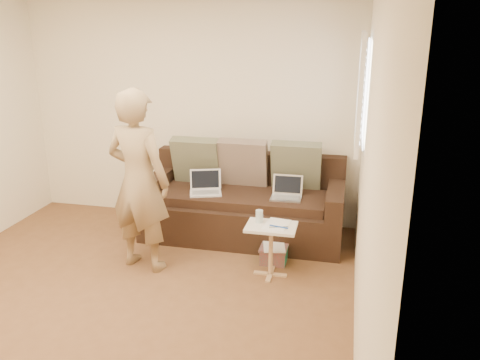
% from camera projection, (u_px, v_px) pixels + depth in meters
% --- Properties ---
extents(floor, '(4.50, 4.50, 0.00)m').
position_uv_depth(floor, '(111.00, 311.00, 4.15)').
color(floor, brown).
rests_on(floor, ground).
extents(wall_back, '(4.00, 0.00, 4.00)m').
position_uv_depth(wall_back, '(190.00, 112.00, 5.84)').
color(wall_back, beige).
rests_on(wall_back, ground).
extents(wall_right, '(0.00, 4.50, 4.50)m').
position_uv_depth(wall_right, '(367.00, 181.00, 3.33)').
color(wall_right, beige).
rests_on(wall_right, ground).
extents(window_blinds, '(0.12, 0.88, 1.08)m').
position_uv_depth(window_blinds, '(362.00, 92.00, 4.61)').
color(window_blinds, white).
rests_on(window_blinds, wall_right).
extents(sofa, '(2.20, 0.95, 0.85)m').
position_uv_depth(sofa, '(243.00, 200.00, 5.51)').
color(sofa, black).
rests_on(sofa, ground).
extents(pillow_left, '(0.55, 0.29, 0.57)m').
position_uv_depth(pillow_left, '(196.00, 161.00, 5.71)').
color(pillow_left, '#585E45').
rests_on(pillow_left, sofa).
extents(pillow_mid, '(0.55, 0.27, 0.57)m').
position_uv_depth(pillow_mid, '(243.00, 163.00, 5.61)').
color(pillow_mid, '#796157').
rests_on(pillow_mid, sofa).
extents(pillow_right, '(0.55, 0.28, 0.57)m').
position_uv_depth(pillow_right, '(296.00, 166.00, 5.51)').
color(pillow_right, '#585E45').
rests_on(pillow_right, sofa).
extents(laptop_silver, '(0.33, 0.24, 0.21)m').
position_uv_depth(laptop_silver, '(286.00, 199.00, 5.27)').
color(laptop_silver, '#B7BABC').
rests_on(laptop_silver, sofa).
extents(laptop_white, '(0.40, 0.35, 0.25)m').
position_uv_depth(laptop_white, '(206.00, 194.00, 5.42)').
color(laptop_white, white).
rests_on(laptop_white, sofa).
extents(person, '(0.72, 0.56, 1.77)m').
position_uv_depth(person, '(139.00, 181.00, 4.66)').
color(person, olive).
rests_on(person, ground).
extents(side_table, '(0.47, 0.33, 0.51)m').
position_uv_depth(side_table, '(271.00, 251.00, 4.67)').
color(side_table, silver).
rests_on(side_table, ground).
extents(drinking_glass, '(0.07, 0.07, 0.12)m').
position_uv_depth(drinking_glass, '(259.00, 216.00, 4.65)').
color(drinking_glass, silver).
rests_on(drinking_glass, side_table).
extents(scissors, '(0.19, 0.11, 0.02)m').
position_uv_depth(scissors, '(279.00, 227.00, 4.54)').
color(scissors, silver).
rests_on(scissors, side_table).
extents(paper_on_table, '(0.25, 0.33, 0.00)m').
position_uv_depth(paper_on_table, '(277.00, 225.00, 4.61)').
color(paper_on_table, white).
rests_on(paper_on_table, side_table).
extents(striped_box, '(0.27, 0.27, 0.17)m').
position_uv_depth(striped_box, '(274.00, 254.00, 4.98)').
color(striped_box, red).
rests_on(striped_box, ground).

